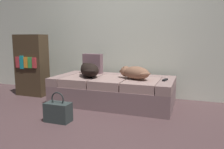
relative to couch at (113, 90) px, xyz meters
name	(u,v)px	position (x,y,z in m)	size (l,w,h in m)	color
ground_plane	(81,128)	(0.00, -1.09, -0.21)	(10.00, 10.00, 0.00)	#4F383A
back_wall	(126,18)	(0.00, 0.67, 1.19)	(6.40, 0.10, 2.80)	silver
couch	(113,90)	(0.00, 0.00, 0.00)	(1.87, 0.93, 0.43)	#7B6163
dog_dark	(89,70)	(-0.38, -0.08, 0.33)	(0.52, 0.57, 0.22)	black
dog_tan	(134,73)	(0.36, -0.06, 0.31)	(0.55, 0.38, 0.20)	#865C44
tv_remote	(165,80)	(0.81, -0.02, 0.23)	(0.04, 0.15, 0.02)	black
throw_pillow	(93,64)	(-0.47, 0.27, 0.38)	(0.34, 0.12, 0.34)	#72545D
handbag	(58,112)	(-0.37, -0.99, -0.09)	(0.32, 0.18, 0.38)	#2D3736
bookshelf	(32,65)	(-1.58, 0.03, 0.34)	(0.56, 0.30, 1.10)	#423321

